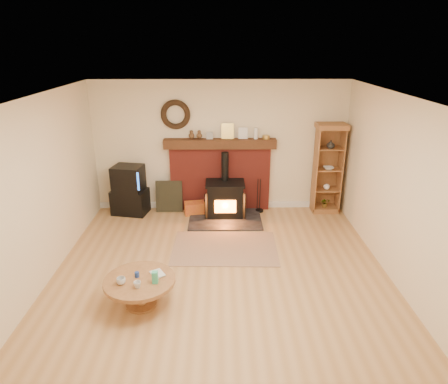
{
  "coord_description": "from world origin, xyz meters",
  "views": [
    {
      "loc": [
        -0.01,
        -4.99,
        3.27
      ],
      "look_at": [
        0.06,
        1.0,
        1.0
      ],
      "focal_mm": 32.0,
      "sensor_mm": 36.0,
      "label": 1
    }
  ],
  "objects_px": {
    "curio_cabinet": "(327,168)",
    "wood_stove": "(225,200)",
    "coffee_table": "(140,284)",
    "tv_unit": "(129,191)"
  },
  "relations": [
    {
      "from": "curio_cabinet",
      "to": "coffee_table",
      "type": "relative_size",
      "value": 1.94
    },
    {
      "from": "wood_stove",
      "to": "coffee_table",
      "type": "xyz_separation_m",
      "value": [
        -1.15,
        -2.84,
        -0.02
      ]
    },
    {
      "from": "wood_stove",
      "to": "tv_unit",
      "type": "xyz_separation_m",
      "value": [
        -1.91,
        0.2,
        0.13
      ]
    },
    {
      "from": "wood_stove",
      "to": "coffee_table",
      "type": "height_order",
      "value": "wood_stove"
    },
    {
      "from": "wood_stove",
      "to": "curio_cabinet",
      "type": "relative_size",
      "value": 0.78
    },
    {
      "from": "wood_stove",
      "to": "curio_cabinet",
      "type": "height_order",
      "value": "curio_cabinet"
    },
    {
      "from": "tv_unit",
      "to": "coffee_table",
      "type": "xyz_separation_m",
      "value": [
        0.76,
        -3.04,
        -0.15
      ]
    },
    {
      "from": "curio_cabinet",
      "to": "wood_stove",
      "type": "bearing_deg",
      "value": -172.15
    },
    {
      "from": "wood_stove",
      "to": "curio_cabinet",
      "type": "xyz_separation_m",
      "value": [
        2.04,
        0.28,
        0.56
      ]
    },
    {
      "from": "wood_stove",
      "to": "tv_unit",
      "type": "distance_m",
      "value": 1.92
    }
  ]
}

